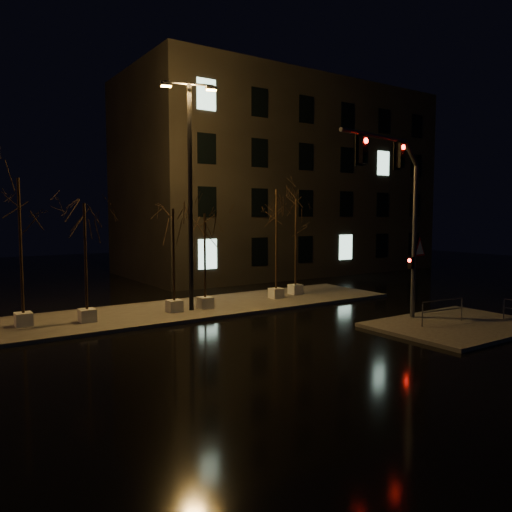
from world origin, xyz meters
TOP-DOWN VIEW (x-y plane):
  - ground at (0.00, 0.00)m, footprint 90.00×90.00m
  - median at (0.00, 6.00)m, footprint 22.00×5.00m
  - sidewalk_corner at (7.50, -3.50)m, footprint 7.00×5.00m
  - building at (14.00, 18.00)m, footprint 25.00×12.00m
  - tree_0 at (-7.70, 6.18)m, footprint 1.80×1.80m
  - tree_1 at (-5.31, 5.52)m, footprint 1.80×1.80m
  - tree_2 at (-1.30, 5.48)m, footprint 1.80×1.80m
  - tree_3 at (0.33, 5.45)m, footprint 1.80×1.80m
  - tree_4 at (4.91, 5.87)m, footprint 1.80×1.80m
  - tree_5 at (6.66, 6.37)m, footprint 1.80×1.80m
  - traffic_signal_mast at (5.75, -1.78)m, footprint 6.24×1.05m
  - streetlight_main at (-0.45, 5.39)m, footprint 2.63×0.93m
  - guard_rail_a at (6.91, -3.17)m, footprint 2.36×0.30m

SIDE VIEW (x-z plane):
  - ground at x=0.00m, z-range 0.00..0.00m
  - median at x=0.00m, z-range 0.00..0.15m
  - sidewalk_corner at x=7.50m, z-range 0.00..0.15m
  - guard_rail_a at x=6.91m, z-range 0.31..1.33m
  - tree_3 at x=0.33m, z-range 1.38..6.11m
  - tree_2 at x=-1.30m, z-range 1.43..6.38m
  - tree_1 at x=-5.31m, z-range 1.49..6.65m
  - tree_5 at x=6.66m, z-range 1.59..7.16m
  - tree_4 at x=4.91m, z-range 1.72..7.79m
  - tree_0 at x=-7.70m, z-range 1.75..7.94m
  - traffic_signal_mast at x=5.75m, z-range 1.36..9.04m
  - streetlight_main at x=-0.45m, z-range 0.97..11.59m
  - building at x=14.00m, z-range 0.00..15.00m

